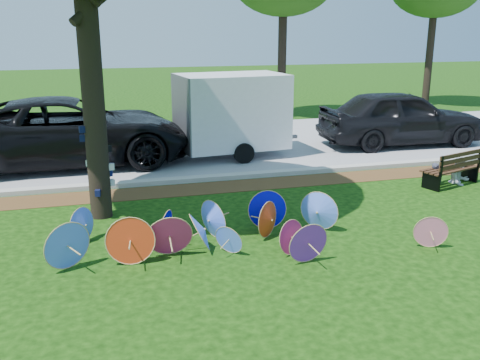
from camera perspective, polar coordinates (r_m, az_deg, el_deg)
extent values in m
plane|color=black|center=(9.01, 0.23, -9.18)|extent=(90.00, 90.00, 0.00)
cube|color=#472D16|center=(13.12, -4.94, -0.98)|extent=(90.00, 1.00, 0.01)
cube|color=#B7B5AD|center=(13.77, -5.47, 0.06)|extent=(90.00, 0.30, 0.12)
cube|color=gray|center=(17.76, -7.74, 3.47)|extent=(90.00, 8.00, 0.01)
cylinder|color=black|center=(11.04, -15.47, 9.36)|extent=(0.44, 0.44, 5.32)
cone|color=red|center=(10.05, 3.18, -4.27)|extent=(0.58, 0.56, 0.70)
cone|color=#537BFF|center=(9.52, -4.07, -5.32)|extent=(0.47, 0.77, 0.72)
cone|color=red|center=(9.16, -11.61, -6.25)|extent=(0.85, 0.28, 0.84)
cone|color=pink|center=(10.22, 19.63, -5.16)|extent=(0.62, 0.39, 0.62)
cone|color=#537BFF|center=(9.38, -1.09, -6.29)|extent=(0.53, 0.54, 0.55)
cone|color=#537BFF|center=(10.00, -3.11, -4.23)|extent=(0.49, 0.76, 0.76)
cone|color=#537BFF|center=(9.24, -18.11, -6.58)|extent=(0.80, 0.58, 0.83)
cone|color=#537BFF|center=(10.24, -16.32, -4.64)|extent=(0.52, 0.61, 0.67)
cone|color=#0404CB|center=(10.45, 2.99, -3.25)|extent=(0.79, 0.28, 0.78)
cone|color=purple|center=(9.08, 7.13, -6.58)|extent=(0.76, 0.33, 0.74)
cone|color=#C72662|center=(9.41, 5.32, -6.00)|extent=(0.65, 0.47, 0.64)
cone|color=#0404CB|center=(9.80, -8.22, -5.02)|extent=(0.50, 0.71, 0.69)
cone|color=#C72662|center=(9.32, -7.57, -5.72)|extent=(0.82, 0.37, 0.81)
cone|color=#537BFF|center=(10.46, 8.33, -3.34)|extent=(0.68, 0.67, 0.79)
imported|color=black|center=(16.02, -17.64, 4.97)|extent=(6.96, 3.29, 1.92)
imported|color=black|center=(18.66, 16.75, 6.41)|extent=(5.48, 2.36, 1.84)
cube|color=white|center=(16.19, -0.87, 7.38)|extent=(3.31, 2.30, 2.78)
imported|color=#333646|center=(14.17, 20.27, 1.61)|extent=(0.44, 0.33, 1.09)
imported|color=silver|center=(14.56, 22.57, 2.19)|extent=(0.72, 0.61, 1.31)
cylinder|color=black|center=(23.25, 4.50, 12.74)|extent=(0.36, 0.36, 5.00)
cylinder|color=black|center=(28.55, 19.57, 12.51)|extent=(0.36, 0.36, 5.00)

